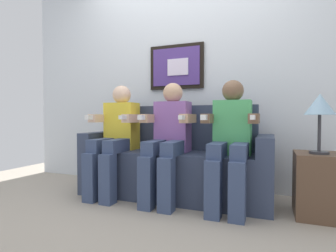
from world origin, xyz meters
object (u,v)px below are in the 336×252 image
couch (174,165)px  person_on_right (231,138)px  table_lamp (320,107)px  side_table_right (322,185)px  person_in_middle (168,136)px  person_on_left (116,135)px

couch → person_on_right: (0.57, -0.17, 0.29)m
table_lamp → couch: bearing=172.9°
person_on_right → side_table_right: person_on_right is taller
person_on_right → side_table_right: (0.70, 0.06, -0.36)m
person_on_right → table_lamp: 0.71m
person_in_middle → side_table_right: person_in_middle is taller
person_on_left → person_in_middle: 0.57m
person_in_middle → person_on_right: 0.57m
person_on_right → couch: bearing=163.6°
couch → person_in_middle: 0.34m
person_in_middle → table_lamp: bearing=0.6°
couch → person_in_middle: person_in_middle is taller
person_on_left → side_table_right: bearing=1.9°
side_table_right → table_lamp: (-0.03, -0.05, 0.61)m
couch → table_lamp: size_ratio=3.98×
person_on_left → table_lamp: (1.80, 0.01, 0.25)m
person_on_left → side_table_right: size_ratio=2.22×
couch → person_on_left: (-0.57, -0.17, 0.29)m
table_lamp → person_on_left: bearing=-179.6°
couch → person_on_right: bearing=-16.4°
person_on_left → table_lamp: 1.82m
side_table_right → person_on_left: bearing=-178.1°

